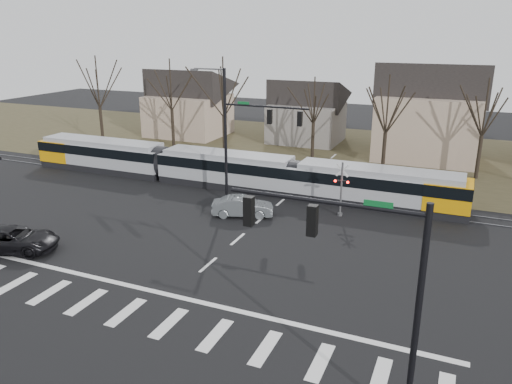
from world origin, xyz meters
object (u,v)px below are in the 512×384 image
at_px(sedan, 243,207).
at_px(suv, 12,239).
at_px(tram, 226,168).
at_px(rail_crossing_signal, 341,191).

xyz_separation_m(sedan, suv, (-10.35, -10.93, 0.03)).
bearing_deg(sedan, tram, 15.83).
distance_m(tram, suv, 18.02).
bearing_deg(tram, rail_crossing_signal, -16.54).
relative_size(tram, sedan, 8.43).
bearing_deg(tram, suv, -109.51).
xyz_separation_m(sedan, rail_crossing_signal, (6.47, 2.83, 1.16)).
bearing_deg(suv, tram, -39.37).
relative_size(suv, rail_crossing_signal, 1.49).
relative_size(sedan, suv, 0.78).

